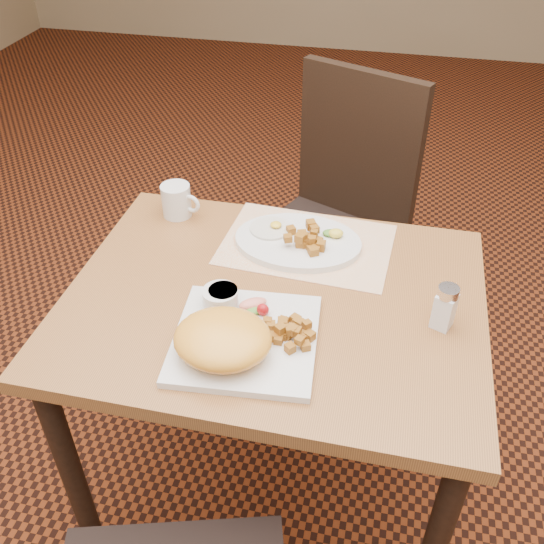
{
  "coord_description": "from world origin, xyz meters",
  "views": [
    {
      "loc": [
        0.21,
        -0.98,
        1.6
      ],
      "look_at": [
        -0.0,
        -0.0,
        0.82
      ],
      "focal_mm": 40.0,
      "sensor_mm": 36.0,
      "label": 1
    }
  ],
  "objects_px": {
    "chair_far": "(337,210)",
    "salt_shaker": "(445,307)",
    "table": "(274,333)",
    "plate_square": "(246,339)",
    "plate_oval": "(298,242)",
    "coffee_mug": "(177,201)"
  },
  "relations": [
    {
      "from": "table",
      "to": "chair_far",
      "type": "xyz_separation_m",
      "value": [
        0.06,
        0.71,
        -0.1
      ]
    },
    {
      "from": "table",
      "to": "plate_square",
      "type": "xyz_separation_m",
      "value": [
        -0.02,
        -0.15,
        0.12
      ]
    },
    {
      "from": "table",
      "to": "plate_square",
      "type": "bearing_deg",
      "value": -99.21
    },
    {
      "from": "table",
      "to": "chair_far",
      "type": "distance_m",
      "value": 0.72
    },
    {
      "from": "chair_far",
      "to": "salt_shaker",
      "type": "distance_m",
      "value": 0.83
    },
    {
      "from": "table",
      "to": "plate_square",
      "type": "distance_m",
      "value": 0.19
    },
    {
      "from": "plate_oval",
      "to": "coffee_mug",
      "type": "xyz_separation_m",
      "value": [
        -0.33,
        0.07,
        0.03
      ]
    },
    {
      "from": "table",
      "to": "plate_oval",
      "type": "height_order",
      "value": "plate_oval"
    },
    {
      "from": "chair_far",
      "to": "coffee_mug",
      "type": "height_order",
      "value": "chair_far"
    },
    {
      "from": "chair_far",
      "to": "salt_shaker",
      "type": "bearing_deg",
      "value": 135.07
    },
    {
      "from": "plate_oval",
      "to": "coffee_mug",
      "type": "bearing_deg",
      "value": 168.31
    },
    {
      "from": "chair_far",
      "to": "coffee_mug",
      "type": "xyz_separation_m",
      "value": [
        -0.37,
        -0.45,
        0.25
      ]
    },
    {
      "from": "table",
      "to": "plate_square",
      "type": "relative_size",
      "value": 3.21
    },
    {
      "from": "plate_square",
      "to": "coffee_mug",
      "type": "bearing_deg",
      "value": 124.68
    },
    {
      "from": "salt_shaker",
      "to": "coffee_mug",
      "type": "height_order",
      "value": "salt_shaker"
    },
    {
      "from": "plate_oval",
      "to": "salt_shaker",
      "type": "xyz_separation_m",
      "value": [
        0.34,
        -0.21,
        0.04
      ]
    },
    {
      "from": "plate_oval",
      "to": "salt_shaker",
      "type": "relative_size",
      "value": 3.05
    },
    {
      "from": "plate_square",
      "to": "coffee_mug",
      "type": "distance_m",
      "value": 0.51
    },
    {
      "from": "chair_far",
      "to": "salt_shaker",
      "type": "height_order",
      "value": "chair_far"
    },
    {
      "from": "plate_oval",
      "to": "coffee_mug",
      "type": "distance_m",
      "value": 0.34
    },
    {
      "from": "salt_shaker",
      "to": "table",
      "type": "bearing_deg",
      "value": 177.46
    },
    {
      "from": "table",
      "to": "plate_oval",
      "type": "relative_size",
      "value": 2.96
    }
  ]
}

